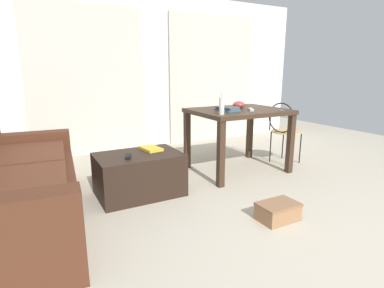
{
  "coord_description": "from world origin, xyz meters",
  "views": [
    {
      "loc": [
        -1.92,
        -1.32,
        1.26
      ],
      "look_at": [
        -0.29,
        1.7,
        0.43
      ],
      "focal_mm": 28.69,
      "sensor_mm": 36.0,
      "label": 1
    }
  ],
  "objects": [
    {
      "name": "scissors",
      "position": [
        0.79,
        1.46,
        0.79
      ],
      "size": [
        0.05,
        0.11,
        0.0
      ],
      "color": "#9EA0A5",
      "rests_on": "craft_table"
    },
    {
      "name": "curtains",
      "position": [
        0.0,
        3.45,
        1.09
      ],
      "size": [
        3.84,
        0.03,
        2.18
      ],
      "color": "beige",
      "rests_on": "ground"
    },
    {
      "name": "tv_remote_on_table",
      "position": [
        0.45,
        1.57,
        0.8
      ],
      "size": [
        0.13,
        0.17,
        0.03
      ],
      "primitive_type": "cube",
      "rotation": [
        0.0,
        0.0,
        -0.54
      ],
      "color": "#B7B7B2",
      "rests_on": "craft_table"
    },
    {
      "name": "couch",
      "position": [
        -2.09,
        1.45,
        0.3
      ],
      "size": [
        1.07,
        2.17,
        0.75
      ],
      "color": "#4C2819",
      "rests_on": "ground"
    },
    {
      "name": "wire_chair",
      "position": [
        1.12,
        1.68,
        0.52
      ],
      "size": [
        0.41,
        0.43,
        0.85
      ],
      "color": "tan",
      "rests_on": "ground"
    },
    {
      "name": "ground_plane",
      "position": [
        0.0,
        1.37,
        0.0
      ],
      "size": [
        8.47,
        8.47,
        0.0
      ],
      "primitive_type": "plane",
      "color": "#B2A893"
    },
    {
      "name": "book_stack",
      "position": [
        0.19,
        1.69,
        0.81
      ],
      "size": [
        0.23,
        0.29,
        0.05
      ],
      "color": "#1E668C",
      "rests_on": "craft_table"
    },
    {
      "name": "bowl",
      "position": [
        0.47,
        1.84,
        0.83
      ],
      "size": [
        0.15,
        0.15,
        0.09
      ],
      "primitive_type": "ellipsoid",
      "color": "#9E3833",
      "rests_on": "craft_table"
    },
    {
      "name": "tv_remote_primary",
      "position": [
        -1.1,
        1.5,
        0.45
      ],
      "size": [
        0.1,
        0.16,
        0.02
      ],
      "primitive_type": "cube",
      "rotation": [
        0.0,
        0.0,
        -0.36
      ],
      "color": "black",
      "rests_on": "coffee_table"
    },
    {
      "name": "coffee_table",
      "position": [
        -0.98,
        1.58,
        0.22
      ],
      "size": [
        0.85,
        0.57,
        0.43
      ],
      "color": "black",
      "rests_on": "ground"
    },
    {
      "name": "wall_back",
      "position": [
        0.0,
        3.53,
        1.23
      ],
      "size": [
        5.61,
        0.1,
        2.45
      ],
      "primitive_type": "cube",
      "color": "silver",
      "rests_on": "ground"
    },
    {
      "name": "shoebox",
      "position": [
        -0.12,
        0.46,
        0.08
      ],
      "size": [
        0.35,
        0.23,
        0.16
      ],
      "color": "#996B47",
      "rests_on": "ground"
    },
    {
      "name": "craft_table",
      "position": [
        0.4,
        1.75,
        0.68
      ],
      "size": [
        1.13,
        0.89,
        0.79
      ],
      "color": "#382619",
      "rests_on": "ground"
    },
    {
      "name": "magazine",
      "position": [
        -0.8,
        1.67,
        0.45
      ],
      "size": [
        0.2,
        0.28,
        0.03
      ],
      "primitive_type": "cube",
      "rotation": [
        0.0,
        0.0,
        0.14
      ],
      "color": "gold",
      "rests_on": "coffee_table"
    },
    {
      "name": "bottle_near",
      "position": [
        -0.06,
        1.45,
        0.89
      ],
      "size": [
        0.06,
        0.06,
        0.24
      ],
      "color": "beige",
      "rests_on": "craft_table"
    }
  ]
}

